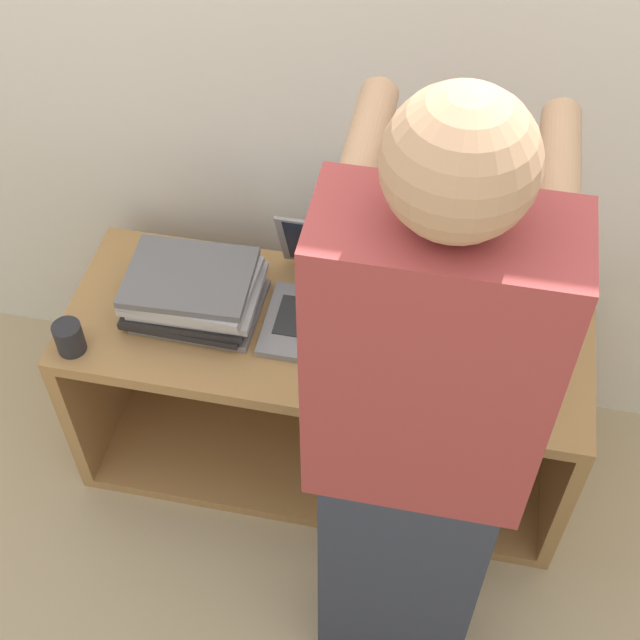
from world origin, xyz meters
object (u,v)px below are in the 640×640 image
Objects in this scene: laptop_stack_left at (194,292)px; person at (416,454)px; mug at (69,338)px; laptop_open at (330,300)px; laptop_stack_right at (462,335)px.

person reaches higher than laptop_stack_left.
person is 19.44× the size of mug.
laptop_open is 0.63m from person.
laptop_stack_left is 0.32m from mug.
laptop_stack_right is at bearing -0.02° from laptop_stack_left.
laptop_stack_left is 0.79m from person.
laptop_open reaches higher than laptop_stack_right.
person is (0.60, -0.48, 0.19)m from laptop_stack_left.
laptop_stack_left is 0.67m from laptop_stack_right.
laptop_stack_left is 3.94× the size of mug.
laptop_open is 3.98× the size of mug.
laptop_stack_left is (-0.34, -0.05, 0.02)m from laptop_open.
laptop_stack_right is (0.67, -0.00, -0.01)m from laptop_stack_left.
laptop_stack_right is at bearing -9.39° from laptop_open.
person is (-0.07, -0.48, 0.20)m from laptop_stack_right.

